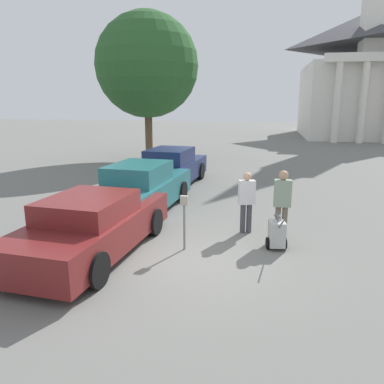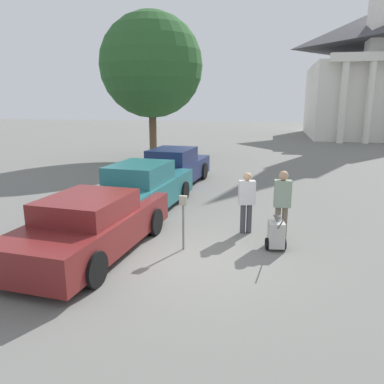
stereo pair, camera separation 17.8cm
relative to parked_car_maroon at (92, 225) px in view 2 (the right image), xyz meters
name	(u,v)px [view 2 (the right image)]	position (x,y,z in m)	size (l,w,h in m)	color
ground_plane	(188,257)	(2.23, 0.16, -0.66)	(120.00, 120.00, 0.00)	slate
parked_car_maroon	(92,225)	(0.00, 0.00, 0.00)	(2.31, 4.97, 1.39)	maroon
parked_car_teal	(142,189)	(0.00, 3.45, 0.06)	(2.23, 5.22, 1.57)	#23666B
parked_car_navy	(174,168)	(0.00, 7.37, 0.06)	(2.24, 5.23, 1.56)	#19234C
parking_meter	(183,212)	(2.00, 0.62, 0.26)	(0.18, 0.09, 1.32)	slate
person_worker	(247,199)	(3.37, 2.09, 0.27)	(0.47, 0.33, 1.64)	#3F3F47
person_supervisor	(282,201)	(4.27, 1.79, 0.36)	(0.43, 0.24, 1.77)	#665B4C
equipment_cart	(276,234)	(4.15, 1.06, -0.27)	(0.51, 1.00, 1.00)	#B2B2AD
church	(367,73)	(12.70, 33.10, 5.45)	(10.48, 13.85, 21.62)	silver
shade_tree	(151,66)	(-3.10, 14.27, 4.79)	(5.97, 5.97, 8.45)	brown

